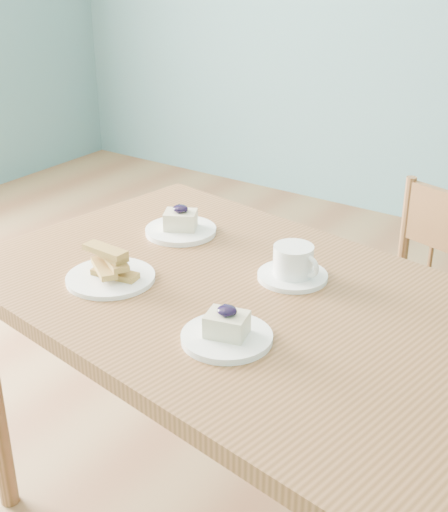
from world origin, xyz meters
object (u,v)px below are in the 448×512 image
Objects in this scene: biscotti_plate at (110,270)px; coffee_cup at (294,265)px; dining_table at (265,332)px; cheesecake_plate_near at (227,332)px; dining_chair at (419,347)px; cheesecake_plate_far at (181,226)px.

coffee_cup is at bearing 35.75° from biscotti_plate.
cheesecake_plate_near is (0.02, -0.17, 0.09)m from dining_table.
dining_table is at bearing -94.21° from dining_chair.
dining_chair reaches higher than coffee_cup.
cheesecake_plate_near is at bearing -75.76° from dining_table.
cheesecake_plate_near is at bearing -9.71° from biscotti_plate.
coffee_cup is at bearing -101.48° from dining_chair.
cheesecake_plate_far is (-0.39, 0.36, 0.00)m from cheesecake_plate_near.
coffee_cup is at bearing 94.85° from cheesecake_plate_near.
coffee_cup reaches higher than cheesecake_plate_far.
biscotti_plate is at bearing -153.52° from dining_table.
biscotti_plate is at bearing 170.29° from cheesecake_plate_near.
dining_chair reaches higher than cheesecake_plate_far.
cheesecake_plate_far is 1.15× the size of coffee_cup.
coffee_cup is (-0.03, 0.30, 0.01)m from cheesecake_plate_near.
dining_chair is (0.18, 0.50, -0.24)m from dining_table.
cheesecake_plate_near is 0.97× the size of cheesecake_plate_far.
cheesecake_plate_near is (-0.17, -0.67, 0.33)m from dining_chair.
dining_chair is 0.54m from coffee_cup.
dining_chair is at bearing 49.42° from biscotti_plate.
biscotti_plate is at bearing -83.62° from cheesecake_plate_far.
dining_chair is 0.72m from cheesecake_plate_far.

